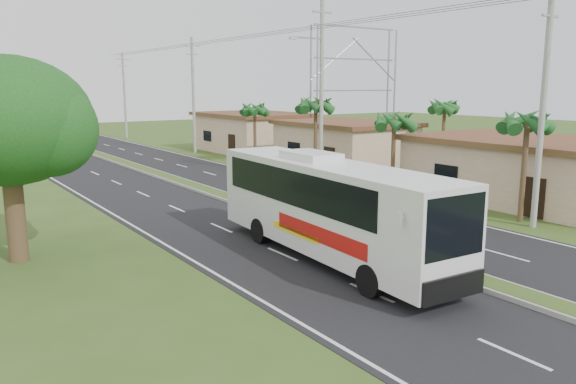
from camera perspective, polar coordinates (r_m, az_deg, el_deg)
ground at (r=20.56m, az=15.68°, el=-7.88°), size 180.00×180.00×0.00m
road_asphalt at (r=36.25m, az=-9.33°, el=0.38°), size 14.00×160.00×0.02m
median_strip at (r=36.23m, az=-9.34°, el=0.53°), size 1.20×160.00×0.18m
lane_edge_left at (r=33.99m, az=-19.58°, el=-0.80°), size 0.12×160.00×0.01m
lane_edge_right at (r=39.53m, az=-0.53°, el=1.36°), size 0.12×160.00×0.01m
shop_near at (r=34.75m, az=23.06°, el=2.18°), size 8.60×12.60×3.52m
shop_mid at (r=45.25m, az=5.73°, el=4.87°), size 7.60×10.60×3.67m
shop_far at (r=56.60m, az=-3.53°, el=6.13°), size 8.60×11.60×3.82m
palm_verge_a at (r=28.66m, az=23.15°, el=6.51°), size 2.40×2.40×5.45m
palm_verge_b at (r=34.62m, az=10.75°, el=7.11°), size 2.40×2.40×5.05m
palm_verge_c at (r=39.44m, az=2.84°, el=8.81°), size 2.40×2.40×5.85m
palm_verge_d at (r=47.18m, az=-3.42°, el=8.42°), size 2.40×2.40×5.25m
palm_behind_shop at (r=42.60m, az=15.63°, el=8.32°), size 2.40×2.40×5.65m
shade_tree at (r=22.55m, az=-26.93°, el=6.04°), size 6.30×6.00×7.54m
utility_pole_a at (r=27.67m, az=24.49°, el=8.22°), size 1.60×0.28×11.00m
utility_pole_b at (r=38.43m, az=3.38°, el=10.45°), size 3.20×0.28×12.00m
utility_pole_c at (r=55.59m, az=-9.59°, el=9.79°), size 1.60×0.28×11.00m
utility_pole_d at (r=74.17m, az=-16.28°, el=9.51°), size 1.60×0.28×10.50m
billboard_lattice at (r=56.31m, az=6.78°, el=11.04°), size 10.18×1.18×12.07m
coach_bus_main at (r=20.85m, az=4.05°, el=-1.07°), size 3.26×12.32×3.94m
coach_bus_far at (r=71.50m, az=-26.42°, el=5.93°), size 2.72×11.24×3.26m
motorcyclist at (r=20.45m, az=7.21°, el=-5.44°), size 1.84×0.52×2.15m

